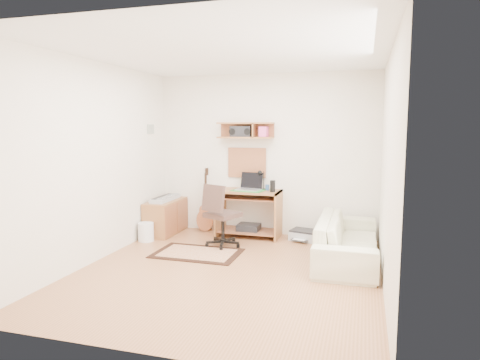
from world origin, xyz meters
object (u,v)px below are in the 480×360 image
(task_chair, at_px, (223,215))
(cabinet, at_px, (166,217))
(sofa, at_px, (348,232))
(printer, at_px, (304,235))
(desk, at_px, (249,213))

(task_chair, bearing_deg, cabinet, -178.84)
(cabinet, distance_m, sofa, 3.03)
(printer, bearing_deg, sofa, -36.81)
(desk, xyz_separation_m, cabinet, (-1.38, -0.18, -0.10))
(task_chair, relative_size, cabinet, 1.05)
(desk, bearing_deg, cabinet, -172.77)
(desk, relative_size, cabinet, 1.11)
(desk, relative_size, printer, 2.44)
(printer, bearing_deg, cabinet, -161.26)
(cabinet, bearing_deg, sofa, -12.34)
(sofa, bearing_deg, desk, 62.51)
(printer, distance_m, sofa, 1.12)
(task_chair, height_order, cabinet, task_chair)
(task_chair, bearing_deg, printer, 55.21)
(sofa, bearing_deg, task_chair, 84.86)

